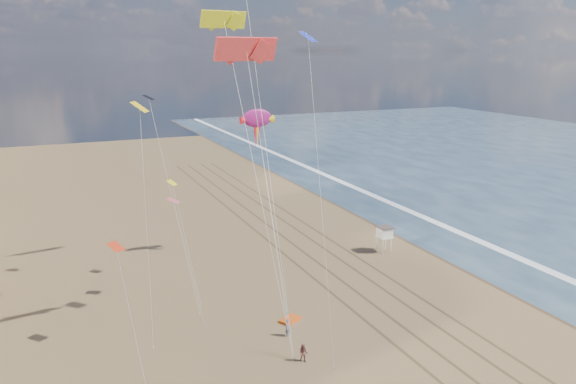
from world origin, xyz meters
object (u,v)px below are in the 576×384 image
(show_kite, at_px, (257,119))
(kite_flyer_a, at_px, (288,328))
(grounded_kite, at_px, (290,320))
(lifeguard_stand, at_px, (385,233))
(kite_flyer_b, at_px, (303,353))

(show_kite, xyz_separation_m, kite_flyer_a, (-4.47, -18.69, -15.28))
(grounded_kite, relative_size, show_kite, 0.08)
(lifeguard_stand, relative_size, show_kite, 0.14)
(lifeguard_stand, height_order, grounded_kite, lifeguard_stand)
(kite_flyer_a, bearing_deg, grounded_kite, 17.50)
(grounded_kite, distance_m, kite_flyer_a, 2.83)
(lifeguard_stand, bearing_deg, kite_flyer_a, -142.99)
(grounded_kite, height_order, show_kite, show_kite)
(kite_flyer_b, bearing_deg, grounded_kite, 113.40)
(show_kite, bearing_deg, kite_flyer_a, -103.45)
(grounded_kite, distance_m, show_kite, 22.99)
(lifeguard_stand, height_order, kite_flyer_a, lifeguard_stand)
(kite_flyer_a, distance_m, kite_flyer_b, 4.21)
(lifeguard_stand, height_order, kite_flyer_b, lifeguard_stand)
(show_kite, relative_size, kite_flyer_a, 15.17)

